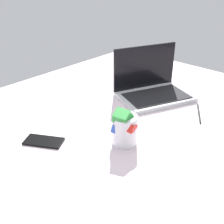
{
  "coord_description": "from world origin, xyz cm",
  "views": [
    {
      "loc": [
        -71.72,
        -65.67,
        77.49
      ],
      "look_at": [
        1.81,
        1.72,
        24.0
      ],
      "focal_mm": 46.11,
      "sensor_mm": 36.0,
      "label": 1
    }
  ],
  "objects": [
    {
      "name": "charger_cable",
      "position": [
        33.91,
        -19.85,
        18.3
      ],
      "size": [
        14.81,
        9.38,
        0.6
      ],
      "primitive_type": "cube",
      "rotation": [
        0.0,
        0.0,
        0.55
      ],
      "color": "black",
      "rests_on": "bed_mattress"
    },
    {
      "name": "snack_cup",
      "position": [
        -4.59,
        -10.14,
        24.13
      ],
      "size": [
        9.99,
        10.19,
        14.43
      ],
      "color": "silver",
      "rests_on": "bed_mattress"
    },
    {
      "name": "cell_phone",
      "position": [
        -24.1,
        11.87,
        18.4
      ],
      "size": [
        12.95,
        15.52,
        0.8
      ],
      "primitive_type": "cube",
      "rotation": [
        0.0,
        0.0,
        0.53
      ],
      "color": "black",
      "rests_on": "bed_mattress"
    },
    {
      "name": "bed_mattress",
      "position": [
        0.0,
        0.0,
        9.0
      ],
      "size": [
        180.0,
        140.0,
        18.0
      ],
      "primitive_type": "cube",
      "color": "silver",
      "rests_on": "ground"
    },
    {
      "name": "laptop",
      "position": [
        35.07,
        6.16,
        22.41
      ],
      "size": [
        39.48,
        34.36,
        23.0
      ],
      "rotation": [
        0.0,
        0.0,
        -0.42
      ],
      "color": "#B7BABC",
      "rests_on": "bed_mattress"
    }
  ]
}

